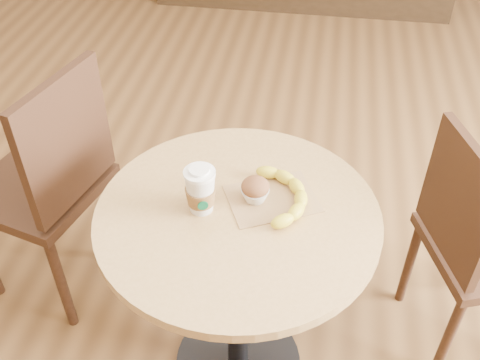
{
  "coord_description": "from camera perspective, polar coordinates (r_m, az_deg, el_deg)",
  "views": [
    {
      "loc": [
        0.2,
        -1.16,
        1.81
      ],
      "look_at": [
        0.02,
        -0.04,
        0.83
      ],
      "focal_mm": 42.0,
      "sensor_mm": 36.0,
      "label": 1
    }
  ],
  "objects": [
    {
      "name": "chair_left",
      "position": [
        2.07,
        -18.78,
        -0.15
      ],
      "size": [
        0.51,
        0.51,
        0.96
      ],
      "rotation": [
        0.0,
        0.0,
        -1.83
      ],
      "color": "#341E12",
      "rests_on": "ground"
    },
    {
      "name": "banana",
      "position": [
        1.54,
        4.31,
        -1.66
      ],
      "size": [
        0.23,
        0.29,
        0.04
      ],
      "primitive_type": null,
      "rotation": [
        0.0,
        0.0,
        0.23
      ],
      "color": "gold",
      "rests_on": "kraft_bag"
    },
    {
      "name": "muffin",
      "position": [
        1.53,
        1.55,
        -1.0
      ],
      "size": [
        0.08,
        0.08,
        0.07
      ],
      "color": "silver",
      "rests_on": "kraft_bag"
    },
    {
      "name": "coffee_cup",
      "position": [
        1.49,
        -4.04,
        -1.17
      ],
      "size": [
        0.08,
        0.09,
        0.14
      ],
      "rotation": [
        0.0,
        0.0,
        0.36
      ],
      "color": "silver",
      "rests_on": "cafe_table"
    },
    {
      "name": "kraft_bag",
      "position": [
        1.56,
        3.27,
        -1.9
      ],
      "size": [
        0.29,
        0.27,
        0.0
      ],
      "primitive_type": "cube",
      "rotation": [
        0.0,
        0.0,
        0.45
      ],
      "color": "#9A754A",
      "rests_on": "cafe_table"
    },
    {
      "name": "chair_right",
      "position": [
        1.97,
        22.83,
        -5.83
      ],
      "size": [
        0.49,
        0.49,
        0.87
      ],
      "rotation": [
        0.0,
        0.0,
        1.9
      ],
      "color": "#341E12",
      "rests_on": "ground"
    },
    {
      "name": "cafe_table",
      "position": [
        1.66,
        -0.22,
        -7.97
      ],
      "size": [
        0.78,
        0.78,
        0.75
      ],
      "color": "black",
      "rests_on": "ground"
    }
  ]
}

